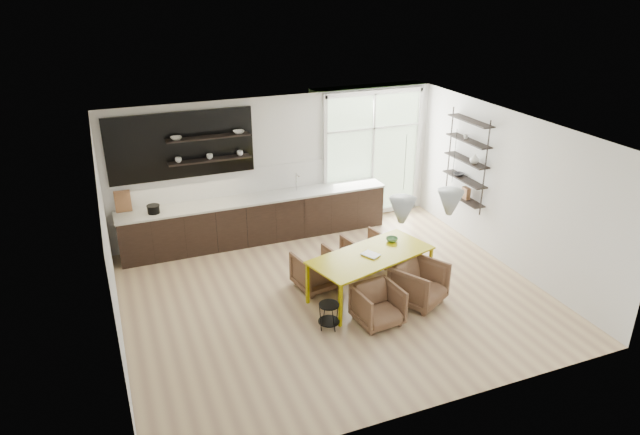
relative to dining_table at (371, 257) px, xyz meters
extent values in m
cube|color=#D6B887|center=(-0.59, 0.19, -0.73)|extent=(7.00, 6.00, 0.01)
cube|color=silver|center=(-0.59, 3.19, 0.72)|extent=(7.00, 0.02, 2.90)
cube|color=silver|center=(-4.09, 0.19, 0.72)|extent=(0.02, 6.00, 2.90)
cube|color=silver|center=(2.91, 0.19, 0.72)|extent=(0.02, 6.00, 2.90)
cube|color=white|center=(-0.59, 0.19, 2.17)|extent=(7.00, 6.00, 0.01)
cube|color=#B2D1A5|center=(1.56, 3.16, 0.72)|extent=(2.20, 0.02, 2.70)
cube|color=silver|center=(1.56, 3.13, 0.72)|extent=(2.30, 0.08, 2.80)
cone|color=#AEB9BE|center=(0.36, -0.31, 0.92)|extent=(0.44, 0.44, 0.42)
cone|color=#AEB9BE|center=(1.26, -0.31, 0.92)|extent=(0.44, 0.44, 0.42)
cylinder|color=black|center=(0.36, -0.31, 1.73)|extent=(0.01, 0.01, 0.89)
cylinder|color=black|center=(1.26, -0.31, 1.73)|extent=(0.01, 0.01, 0.89)
cube|color=black|center=(-1.19, 2.85, -0.28)|extent=(5.50, 0.65, 0.90)
cube|color=silver|center=(-1.19, 2.85, 0.19)|extent=(5.54, 0.69, 0.04)
cube|color=silver|center=(-1.19, 3.17, 0.47)|extent=(5.50, 0.02, 0.55)
cube|color=black|center=(-2.54, 3.15, 1.37)|extent=(2.80, 0.06, 1.30)
cube|color=black|center=(-2.04, 3.01, 1.52)|extent=(1.60, 0.28, 0.03)
cube|color=black|center=(-2.04, 3.01, 1.07)|extent=(1.60, 0.28, 0.03)
cube|color=#8A5E3D|center=(-3.74, 3.09, 0.42)|extent=(0.30, 0.10, 0.42)
cylinder|color=silver|center=(-0.29, 2.95, 0.39)|extent=(0.02, 0.02, 0.40)
imported|color=white|center=(-2.64, 3.01, 1.56)|extent=(0.22, 0.22, 0.05)
imported|color=white|center=(-1.44, 3.01, 1.56)|extent=(0.22, 0.22, 0.05)
imported|color=white|center=(-2.64, 3.01, 1.14)|extent=(0.12, 0.12, 0.10)
imported|color=white|center=(-2.04, 3.01, 1.14)|extent=(0.12, 0.12, 0.10)
imported|color=white|center=(-1.44, 3.01, 1.14)|extent=(0.12, 0.12, 0.10)
cylinder|color=black|center=(-3.22, 2.79, 0.28)|extent=(0.23, 0.23, 0.14)
cube|color=black|center=(2.77, 0.79, 0.97)|extent=(0.02, 0.02, 1.90)
cube|color=black|center=(2.77, 1.99, 0.97)|extent=(0.02, 0.02, 1.90)
cube|color=black|center=(2.77, 1.39, 0.17)|extent=(0.26, 1.20, 0.02)
cube|color=black|center=(2.77, 1.39, 0.57)|extent=(0.26, 1.20, 0.02)
cube|color=black|center=(2.77, 1.39, 0.97)|extent=(0.26, 1.20, 0.02)
cube|color=black|center=(2.77, 1.39, 1.37)|extent=(0.26, 1.20, 0.03)
cube|color=black|center=(2.77, 1.39, 1.77)|extent=(0.26, 1.20, 0.03)
imported|color=white|center=(2.77, 1.14, 1.08)|extent=(0.18, 0.18, 0.19)
imported|color=#333338|center=(2.77, 1.59, 0.61)|extent=(0.22, 0.22, 0.05)
imported|color=white|center=(2.77, 1.49, 1.43)|extent=(0.10, 0.10, 0.09)
cube|color=#8A5E3D|center=(2.77, 1.29, 0.30)|extent=(0.10, 0.18, 0.24)
cube|color=#B0A003|center=(0.00, 0.00, 0.04)|extent=(2.32, 1.51, 0.03)
cube|color=#B0A003|center=(-0.86, -0.70, -0.35)|extent=(0.06, 0.06, 0.75)
cube|color=#B0A003|center=(-1.10, 0.14, -0.35)|extent=(0.06, 0.06, 0.75)
cube|color=#B0A003|center=(1.10, -0.14, -0.35)|extent=(0.06, 0.06, 0.75)
cube|color=#B0A003|center=(0.86, 0.70, -0.35)|extent=(0.06, 0.06, 0.75)
imported|color=brown|center=(-0.77, 0.58, -0.40)|extent=(0.82, 0.84, 0.66)
imported|color=brown|center=(0.34, 0.91, -0.40)|extent=(0.83, 0.85, 0.67)
imported|color=brown|center=(-0.27, -0.82, -0.41)|extent=(0.74, 0.76, 0.64)
imported|color=brown|center=(0.65, -0.53, -0.36)|extent=(1.07, 1.08, 0.73)
cylinder|color=black|center=(-1.05, -0.67, -0.31)|extent=(0.32, 0.32, 0.02)
cylinder|color=black|center=(-1.05, -0.67, -0.61)|extent=(0.34, 0.34, 0.02)
cylinder|color=black|center=(-0.90, -0.65, -0.52)|extent=(0.01, 0.01, 0.42)
cylinder|color=black|center=(-1.07, -0.52, -0.52)|extent=(0.01, 0.01, 0.42)
cylinder|color=black|center=(-1.20, -0.69, -0.52)|extent=(0.01, 0.01, 0.42)
cylinder|color=black|center=(-1.03, -0.82, -0.52)|extent=(0.01, 0.01, 0.42)
imported|color=white|center=(-0.12, -0.08, 0.07)|extent=(0.32, 0.35, 0.03)
imported|color=#4C7D4A|center=(0.56, 0.32, 0.09)|extent=(0.22, 0.22, 0.07)
camera|label=1|loc=(-3.98, -7.64, 4.46)|focal=32.00mm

